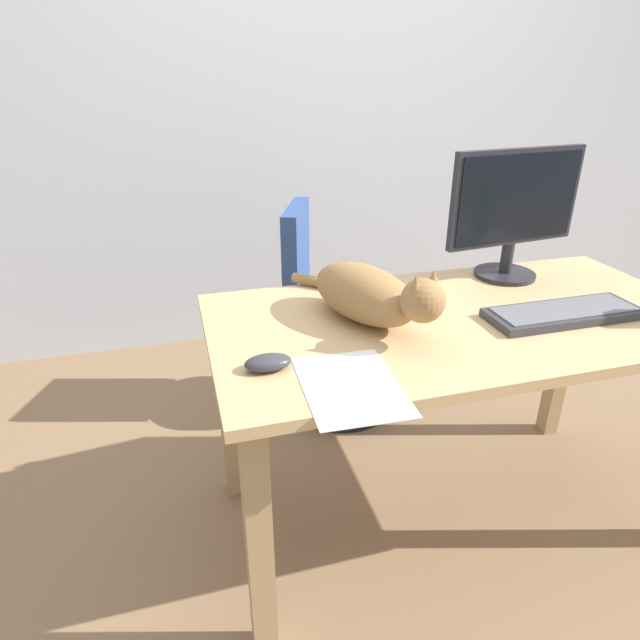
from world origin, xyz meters
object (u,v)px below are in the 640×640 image
object	(u,v)px
monitor	(515,209)
keyboard	(564,313)
office_chair	(329,326)
computer_mouse	(268,362)
cat	(370,294)

from	to	relation	value
monitor	keyboard	xyz separation A→B (m)	(-0.03, -0.34, -0.21)
office_chair	computer_mouse	distance (m)	1.07
cat	computer_mouse	world-z (taller)	cat
office_chair	cat	distance (m)	0.85
office_chair	cat	bearing A→B (deg)	-98.21
monitor	computer_mouse	bearing A→B (deg)	-155.86
office_chair	computer_mouse	xyz separation A→B (m)	(-0.42, -0.90, 0.38)
computer_mouse	office_chair	bearing A→B (deg)	65.09
cat	keyboard	bearing A→B (deg)	-13.52
monitor	computer_mouse	world-z (taller)	monitor
keyboard	computer_mouse	size ratio (longest dim) A/B	4.00
keyboard	cat	bearing A→B (deg)	166.48
monitor	cat	xyz separation A→B (m)	(-0.56, -0.21, -0.15)
cat	computer_mouse	xyz separation A→B (m)	(-0.32, -0.19, -0.06)
cat	computer_mouse	distance (m)	0.37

